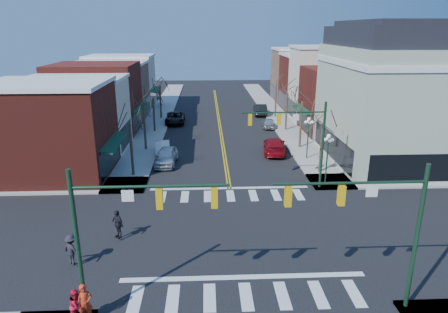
{
  "coord_description": "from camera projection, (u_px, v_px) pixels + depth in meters",
  "views": [
    {
      "loc": [
        -1.85,
        -22.7,
        12.57
      ],
      "look_at": [
        -0.46,
        7.65,
        2.8
      ],
      "focal_mm": 32.0,
      "sensor_mm": 36.0,
      "label": 1
    }
  ],
  "objects": [
    {
      "name": "traffic_mast_near_right",
      "position": [
        378.0,
        219.0,
        17.28
      ],
      "size": [
        6.6,
        0.28,
        7.2
      ],
      "color": "#14331E",
      "rests_on": "ground"
    },
    {
      "name": "tree_right_d",
      "position": [
        276.0,
        101.0,
        58.41
      ],
      "size": [
        0.24,
        0.24,
        4.97
      ],
      "primitive_type": "cylinder",
      "color": "#382B21",
      "rests_on": "ground"
    },
    {
      "name": "car_left_near",
      "position": [
        166.0,
        156.0,
        38.49
      ],
      "size": [
        2.16,
        4.83,
        1.61
      ],
      "primitive_type": "imported",
      "rotation": [
        0.0,
        0.0,
        -0.05
      ],
      "color": "silver",
      "rests_on": "ground"
    },
    {
      "name": "tree_right_c",
      "position": [
        286.0,
        112.0,
        50.82
      ],
      "size": [
        0.24,
        0.24,
        4.83
      ],
      "primitive_type": "cylinder",
      "color": "#382B21",
      "rests_on": "ground"
    },
    {
      "name": "tree_left_c",
      "position": [
        154.0,
        114.0,
        50.13
      ],
      "size": [
        0.24,
        0.24,
        4.55
      ],
      "primitive_type": "cylinder",
      "color": "#382B21",
      "rests_on": "ground"
    },
    {
      "name": "car_right_near",
      "position": [
        274.0,
        146.0,
        42.02
      ],
      "size": [
        2.94,
        5.8,
        1.62
      ],
      "primitive_type": "imported",
      "rotation": [
        0.0,
        0.0,
        3.02
      ],
      "color": "maroon",
      "rests_on": "ground"
    },
    {
      "name": "victorian_corner",
      "position": [
        398.0,
        94.0,
        37.99
      ],
      "size": [
        12.25,
        14.25,
        13.3
      ],
      "color": "#AAB69E",
      "rests_on": "ground"
    },
    {
      "name": "car_left_mid",
      "position": [
        163.0,
        149.0,
        41.34
      ],
      "size": [
        1.94,
        4.34,
        1.39
      ],
      "primitive_type": "imported",
      "rotation": [
        0.0,
        0.0,
        0.11
      ],
      "color": "white",
      "rests_on": "ground"
    },
    {
      "name": "pedestrian_red_b",
      "position": [
        77.0,
        305.0,
        17.54
      ],
      "size": [
        0.66,
        0.83,
        1.63
      ],
      "primitive_type": "imported",
      "rotation": [
        0.0,
        0.0,
        1.51
      ],
      "color": "red",
      "rests_on": "sidewalk_left"
    },
    {
      "name": "tree_right_a",
      "position": [
        321.0,
        149.0,
        35.64
      ],
      "size": [
        0.24,
        0.24,
        4.62
      ],
      "primitive_type": "cylinder",
      "color": "#382B21",
      "rests_on": "ground"
    },
    {
      "name": "bldg_left_stucco_b",
      "position": [
        122.0,
        83.0,
        64.95
      ],
      "size": [
        10.0,
        8.0,
        8.2
      ],
      "primitive_type": "cube",
      "color": "beige",
      "rests_on": "ground"
    },
    {
      "name": "tree_left_b",
      "position": [
        145.0,
        127.0,
        42.44
      ],
      "size": [
        0.24,
        0.24,
        5.04
      ],
      "primitive_type": "cylinder",
      "color": "#382B21",
      "rests_on": "ground"
    },
    {
      "name": "bldg_right_brick_b",
      "position": [
        314.0,
        83.0,
        63.88
      ],
      "size": [
        10.0,
        8.0,
        8.5
      ],
      "primitive_type": "cube",
      "color": "maroon",
      "rests_on": "ground"
    },
    {
      "name": "bldg_right_stucco",
      "position": [
        328.0,
        84.0,
        56.52
      ],
      "size": [
        10.0,
        7.0,
        10.0
      ],
      "primitive_type": "cube",
      "color": "beige",
      "rests_on": "ground"
    },
    {
      "name": "sidewalk_left",
      "position": [
        144.0,
        147.0,
        44.13
      ],
      "size": [
        3.5,
        70.0,
        0.15
      ],
      "primitive_type": "cube",
      "color": "#9E9B93",
      "rests_on": "ground"
    },
    {
      "name": "lamppost_midblock",
      "position": [
        308.0,
        131.0,
        39.23
      ],
      "size": [
        0.36,
        0.36,
        4.33
      ],
      "color": "#14331E",
      "rests_on": "ground"
    },
    {
      "name": "tree_right_b",
      "position": [
        301.0,
        125.0,
        43.16
      ],
      "size": [
        0.24,
        0.24,
        5.18
      ],
      "primitive_type": "cylinder",
      "color": "#382B21",
      "rests_on": "ground"
    },
    {
      "name": "car_left_far",
      "position": [
        175.0,
        118.0,
        55.14
      ],
      "size": [
        2.62,
        5.57,
        1.54
      ],
      "primitive_type": "imported",
      "rotation": [
        0.0,
        0.0,
        0.01
      ],
      "color": "black",
      "rests_on": "ground"
    },
    {
      "name": "bldg_left_stucco_a",
      "position": [
        77.0,
        116.0,
        42.23
      ],
      "size": [
        10.0,
        7.0,
        7.5
      ],
      "primitive_type": "cube",
      "color": "beige",
      "rests_on": "ground"
    },
    {
      "name": "pedestrian_red_a",
      "position": [
        85.0,
        303.0,
        17.55
      ],
      "size": [
        0.77,
        0.63,
        1.82
      ],
      "primitive_type": "imported",
      "rotation": [
        0.0,
        0.0,
        0.34
      ],
      "color": "red",
      "rests_on": "sidewalk_left"
    },
    {
      "name": "car_right_far",
      "position": [
        260.0,
        109.0,
        60.61
      ],
      "size": [
        2.02,
        5.19,
        1.69
      ],
      "primitive_type": "imported",
      "rotation": [
        0.0,
        0.0,
        3.1
      ],
      "color": "black",
      "rests_on": "ground"
    },
    {
      "name": "sidewalk_right",
      "position": [
        301.0,
        145.0,
        44.89
      ],
      "size": [
        3.5,
        70.0,
        0.15
      ],
      "primitive_type": "cube",
      "color": "#9E9B93",
      "rests_on": "ground"
    },
    {
      "name": "bldg_left_brick_a",
      "position": [
        50.0,
        131.0,
        34.79
      ],
      "size": [
        10.0,
        8.5,
        8.0
      ],
      "primitive_type": "cube",
      "color": "maroon",
      "rests_on": "ground"
    },
    {
      "name": "bldg_right_tan",
      "position": [
        302.0,
        76.0,
        71.41
      ],
      "size": [
        10.0,
        8.0,
        9.0
      ],
      "primitive_type": "cube",
      "color": "#9B7255",
      "rests_on": "ground"
    },
    {
      "name": "bldg_left_brick_b",
      "position": [
        96.0,
        98.0,
        49.69
      ],
      "size": [
        10.0,
        9.0,
        8.5
      ],
      "primitive_type": "cube",
      "color": "maroon",
      "rests_on": "ground"
    },
    {
      "name": "pedestrian_dark_a",
      "position": [
        118.0,
        224.0,
        24.63
      ],
      "size": [
        1.08,
        1.07,
        1.84
      ],
      "primitive_type": "imported",
      "rotation": [
        0.0,
        0.0,
        -0.77
      ],
      "color": "black",
      "rests_on": "sidewalk_left"
    },
    {
      "name": "lamppost_corner",
      "position": [
        328.0,
        150.0,
        33.05
      ],
      "size": [
        0.36,
        0.36,
        4.33
      ],
      "color": "#14331E",
      "rests_on": "ground"
    },
    {
      "name": "tree_left_d",
      "position": [
        161.0,
        102.0,
        57.68
      ],
      "size": [
        0.24,
        0.24,
        4.9
      ],
      "primitive_type": "cylinder",
      "color": "#382B21",
      "rests_on": "ground"
    },
    {
      "name": "traffic_mast_far_right",
      "position": [
        300.0,
        133.0,
        31.35
      ],
      "size": [
        6.6,
        0.28,
        7.2
      ],
      "color": "#14331E",
      "rests_on": "ground"
    },
    {
      "name": "bldg_left_tan",
      "position": [
        111.0,
        91.0,
        57.64
      ],
      "size": [
        10.0,
        7.5,
        7.8
      ],
      "primitive_type": "cube",
      "color": "#9B7255",
      "rests_on": "ground"
    },
    {
      "name": "ground",
      "position": [
        237.0,
        235.0,
        25.51
      ],
      "size": [
        160.0,
        160.0,
        0.0
      ],
      "primitive_type": "plane",
      "color": "black",
      "rests_on": "ground"
    },
    {
      "name": "bldg_right_brick_a",
      "position": [
        346.0,
        101.0,
        49.46
      ],
      "size": [
        10.0,
        8.5,
        8.0
      ],
      "primitive_type": "cube",
      "color": "maroon",
      "rests_on": "ground"
    },
    {
      "name": "car_right_mid",
      "position": [
        268.0,
        123.0,
        52.77
      ],
      "size": [
        1.81,
        3.97,
        1.32
      ],
      "primitive_type": "imported",
      "rotation": [
        0.0,
        0.0,
        3.08
      ],
      "color": "#B9BABE",
      "rests_on": "ground"
    },
    {
      "name": "pedestrian_dark_b",
      "position": [
        72.0,
        249.0,
        21.81
      ],
      "size": [
        1.33,
        1.17,
        1.79
      ],
      "primitive_type": "imported",
      "rotation": [
        0.0,
        0.0,
        2.6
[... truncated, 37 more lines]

